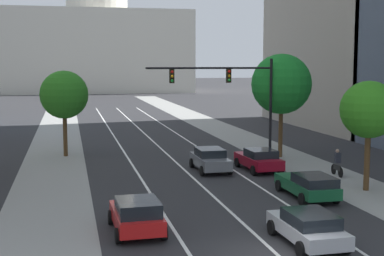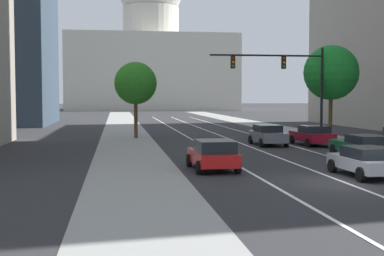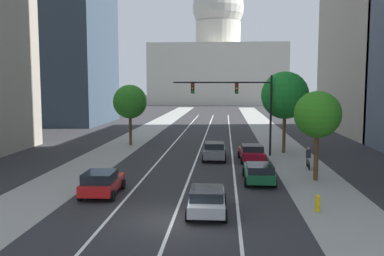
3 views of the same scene
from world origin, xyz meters
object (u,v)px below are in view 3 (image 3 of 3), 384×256
object	(u,v)px
traffic_signal_mast	(241,99)
cyclist	(308,158)
car_silver	(207,200)
street_tree_far_right	(285,95)
capitol_building	(218,60)
fire_hydrant	(318,203)
street_tree_mid_right	(317,115)
car_gray	(215,151)
car_green	(259,172)
car_crimson	(252,153)
street_tree_mid_left	(130,102)

from	to	relation	value
traffic_signal_mast	cyclist	distance (m)	8.93
car_silver	street_tree_far_right	world-z (taller)	street_tree_far_right
capitol_building	fire_hydrant	xyz separation A→B (m)	(7.34, -120.02, -14.27)
traffic_signal_mast	cyclist	xyz separation A→B (m)	(5.14, -5.78, -4.45)
fire_hydrant	street_tree_mid_right	xyz separation A→B (m)	(1.44, 7.22, 4.08)
car_gray	car_green	size ratio (longest dim) A/B	0.92
car_gray	fire_hydrant	xyz separation A→B (m)	(5.74, -14.58, -0.33)
car_green	street_tree_mid_right	xyz separation A→B (m)	(3.97, 1.00, 3.81)
car_silver	car_crimson	world-z (taller)	car_crimson
car_crimson	car_green	world-z (taller)	car_crimson
car_crimson	traffic_signal_mast	world-z (taller)	traffic_signal_mast
traffic_signal_mast	fire_hydrant	xyz separation A→B (m)	(3.42, -16.98, -4.84)
car_green	fire_hydrant	bearing A→B (deg)	-157.66
traffic_signal_mast	street_tree_far_right	distance (m)	4.63
car_gray	car_crimson	size ratio (longest dim) A/B	0.96
car_crimson	fire_hydrant	xyz separation A→B (m)	(2.53, -13.99, -0.30)
car_crimson	cyclist	bearing A→B (deg)	-126.32
capitol_building	car_crimson	bearing A→B (deg)	-87.40
street_tree_far_right	street_tree_mid_left	bearing A→B (deg)	166.06
car_gray	fire_hydrant	distance (m)	15.67
street_tree_mid_left	street_tree_far_right	bearing A→B (deg)	-13.94
traffic_signal_mast	street_tree_mid_left	world-z (taller)	traffic_signal_mast
car_green	street_tree_mid_left	size ratio (longest dim) A/B	0.71
street_tree_far_right	fire_hydrant	bearing A→B (deg)	-92.64
car_gray	cyclist	size ratio (longest dim) A/B	2.51
car_green	traffic_signal_mast	world-z (taller)	traffic_signal_mast
capitol_building	fire_hydrant	size ratio (longest dim) A/B	48.81
car_gray	car_green	xyz separation A→B (m)	(3.21, -8.35, -0.06)
fire_hydrant	street_tree_mid_right	size ratio (longest dim) A/B	0.15
fire_hydrant	car_gray	bearing A→B (deg)	111.49
car_crimson	street_tree_far_right	xyz separation A→B (m)	(3.39, 4.72, 4.80)
fire_hydrant	street_tree_mid_right	bearing A→B (deg)	78.74
traffic_signal_mast	street_tree_mid_right	world-z (taller)	traffic_signal_mast
car_silver	car_crimson	size ratio (longest dim) A/B	0.94
fire_hydrant	street_tree_far_right	world-z (taller)	street_tree_far_right
cyclist	car_crimson	bearing A→B (deg)	59.68
capitol_building	car_green	bearing A→B (deg)	-87.58
traffic_signal_mast	street_tree_mid_left	bearing A→B (deg)	154.01
traffic_signal_mast	street_tree_mid_left	distance (m)	13.04
cyclist	car_gray	bearing A→B (deg)	68.71
street_tree_mid_right	capitol_building	bearing A→B (deg)	94.45
car_silver	car_green	size ratio (longest dim) A/B	0.89
car_crimson	cyclist	xyz separation A→B (m)	(4.24, -2.80, 0.09)
car_silver	car_crimson	xyz separation A→B (m)	(3.21, 14.76, 0.04)
car_silver	street_tree_mid_right	world-z (taller)	street_tree_mid_right
capitol_building	traffic_signal_mast	distance (m)	103.55
car_green	street_tree_mid_left	world-z (taller)	street_tree_mid_left
car_gray	street_tree_far_right	size ratio (longest dim) A/B	0.55
street_tree_mid_left	car_crimson	bearing A→B (deg)	-34.59
fire_hydrant	cyclist	distance (m)	11.33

